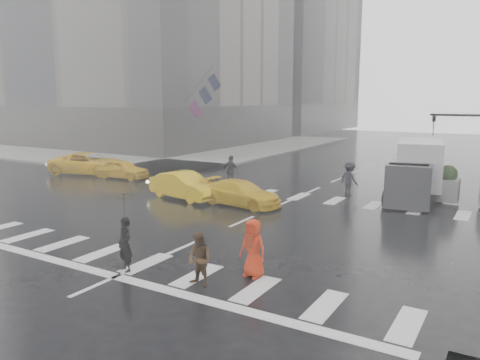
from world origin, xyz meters
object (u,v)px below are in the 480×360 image
Objects in this scene: pedestrian_brown at (200,259)px; taxi_mid at (185,186)px; taxi_front at (122,169)px; box_truck at (417,170)px; pedestrian_orange at (253,248)px.

taxi_mid is at bearing 136.76° from pedestrian_brown.
pedestrian_brown is at bearing -134.77° from taxi_front.
box_truck reaches higher than pedestrian_brown.
pedestrian_brown is 0.42× the size of taxi_front.
pedestrian_orange is 11.35m from taxi_mid.
pedestrian_brown is at bearing -120.60° from pedestrian_orange.
pedestrian_brown is 19.07m from taxi_front.
box_truck reaches higher than pedestrian_orange.
taxi_front is at bearing 179.13° from box_truck.
taxi_front is 18.08m from box_truck.
taxi_mid reaches higher than taxi_front.
box_truck is at bearing -49.51° from taxi_mid.
taxi_mid is at bearing -160.99° from box_truck.
pedestrian_orange is (0.94, 1.36, 0.11)m from pedestrian_brown.
pedestrian_brown reaches higher than taxi_mid.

